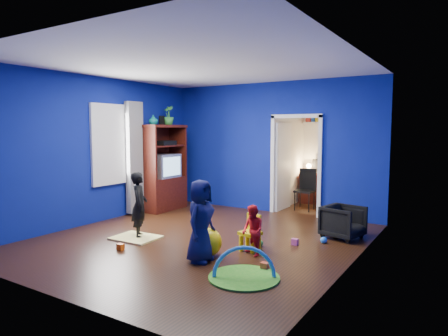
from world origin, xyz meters
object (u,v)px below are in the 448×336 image
Objects in this scene: child_navy at (201,221)px; folding_chair at (305,190)px; kid_chair at (250,234)px; crt_tv at (164,166)px; hopper_ball at (208,242)px; tv_armoire at (163,168)px; armchair at (343,222)px; toddler_red at (253,231)px; child_black at (139,205)px; play_mat at (244,277)px; vase at (153,120)px; study_desk at (318,189)px.

child_navy is 4.20m from folding_chair.
crt_tv is at bearing 166.37° from kid_chair.
tv_armoire is at bearing 141.03° from hopper_ball.
armchair reaches higher than kid_chair.
child_navy is 3.83m from crt_tv.
child_black is at bearing -143.27° from toddler_red.
child_navy is at bearing 162.46° from armchair.
play_mat is (3.67, -2.78, -1.01)m from crt_tv.
hopper_ball is 1.03m from play_mat.
vase is at bearing -90.00° from tv_armoire.
crt_tv is 1.40× the size of kid_chair.
vase is at bearing 45.35° from child_navy.
child_navy is at bearing -78.69° from hopper_ball.
vase is 3.79m from folding_chair.
child_navy is 0.45m from hopper_ball.
study_desk is 0.96m from folding_chair.
child_navy is 0.82m from toddler_red.
armchair is at bearing 55.23° from hopper_ball.
vase reaches higher than kid_chair.
hopper_ball is 0.70m from kid_chair.
study_desk is (2.77, 2.63, -0.65)m from crt_tv.
hopper_ball is (-1.41, -2.03, -0.07)m from armchair.
toddler_red reaches higher than hopper_ball.
folding_chair is (0.00, -0.96, 0.09)m from study_desk.
toddler_red is at bearing -25.56° from vase.
vase is (-3.37, 1.61, 1.69)m from toddler_red.
child_black is at bearing 134.52° from armchair.
child_black is 1.63m from hopper_ball.
vase is at bearing 146.28° from play_mat.
toddler_red is at bearing 34.50° from hopper_ball.
vase is at bearing -133.85° from study_desk.
hopper_ball is (2.78, -2.28, -0.81)m from crt_tv.
toddler_red is 1.00m from play_mat.
child_black is 2.44m from crt_tv.
child_black is 1.27× the size of play_mat.
tv_armoire is 4.73m from play_mat.
study_desk is at bearing 90.16° from hopper_ball.
folding_chair is (-0.56, 3.58, 0.08)m from toddler_red.
armchair reaches higher than play_mat.
study_desk is (-0.56, 4.54, -0.00)m from toddler_red.
hopper_ball is 3.96m from folding_chair.
tv_armoire is 3.89m from study_desk.
child_black is 0.58× the size of tv_armoire.
tv_armoire is at bearing 99.81° from armchair.
toddler_red is 3.62m from folding_chair.
child_black is 2.62m from play_mat.
kid_chair is at bearing -83.11° from folding_chair.
hopper_ball is (2.82, -2.28, -0.77)m from tv_armoire.
vase is at bearing -97.59° from crt_tv.
folding_chair is at bearing 30.66° from tv_armoire.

